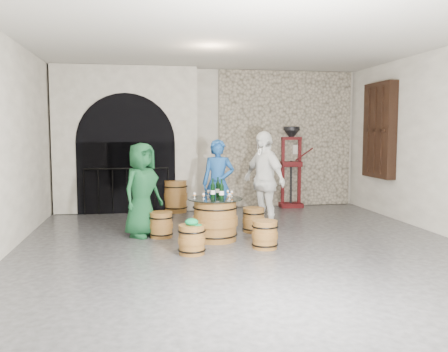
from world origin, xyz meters
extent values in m
plane|color=#2C2C2F|center=(0.00, 0.00, 0.00)|extent=(8.00, 8.00, 0.00)
plane|color=silver|center=(0.00, 4.00, 1.60)|extent=(8.00, 0.00, 8.00)
plane|color=silver|center=(0.00, -4.00, 1.60)|extent=(8.00, 0.00, 8.00)
plane|color=beige|center=(0.00, 0.00, 3.20)|extent=(8.00, 8.00, 0.00)
cube|color=#B1A48D|center=(1.80, 3.94, 1.60)|extent=(3.20, 0.12, 3.18)
cube|color=silver|center=(-1.90, 3.75, 1.60)|extent=(3.10, 0.50, 3.18)
cube|color=black|center=(-1.90, 3.48, 0.78)|extent=(2.10, 0.03, 1.55)
cylinder|color=black|center=(-1.90, 3.48, 1.55)|extent=(2.10, 0.03, 2.10)
cylinder|color=black|center=(-1.90, 3.42, 0.98)|extent=(1.79, 0.04, 0.04)
cylinder|color=black|center=(-2.79, 3.42, 0.49)|extent=(0.02, 0.02, 0.98)
cylinder|color=black|center=(-2.50, 3.42, 0.49)|extent=(0.02, 0.02, 0.98)
cylinder|color=black|center=(-2.20, 3.42, 0.49)|extent=(0.02, 0.02, 0.98)
cylinder|color=black|center=(-1.90, 3.42, 0.49)|extent=(0.02, 0.02, 0.98)
cylinder|color=black|center=(-1.60, 3.42, 0.49)|extent=(0.02, 0.02, 0.98)
cylinder|color=black|center=(-1.31, 3.42, 0.49)|extent=(0.02, 0.02, 0.98)
cylinder|color=black|center=(-1.01, 3.42, 0.49)|extent=(0.02, 0.02, 0.98)
cube|color=black|center=(3.39, 2.40, 1.80)|extent=(0.20, 1.10, 2.00)
cube|color=black|center=(3.34, 2.40, 1.80)|extent=(0.06, 0.88, 1.76)
cube|color=black|center=(3.37, 2.40, 1.80)|extent=(0.22, 0.92, 0.06)
cube|color=black|center=(3.37, 2.11, 1.80)|extent=(0.22, 0.06, 1.80)
cube|color=black|center=(3.37, 2.40, 1.80)|extent=(0.22, 0.06, 1.80)
cube|color=black|center=(3.37, 2.69, 1.80)|extent=(0.22, 0.06, 1.80)
cylinder|color=brown|center=(-0.39, 0.60, 0.33)|extent=(0.69, 0.69, 0.65)
cylinder|color=brown|center=(-0.39, 0.60, 0.33)|extent=(0.74, 0.74, 0.14)
torus|color=black|center=(-0.39, 0.60, 0.10)|extent=(0.74, 0.74, 0.02)
torus|color=black|center=(-0.39, 0.60, 0.55)|extent=(0.74, 0.74, 0.02)
cylinder|color=brown|center=(-0.39, 0.60, 0.66)|extent=(0.70, 0.70, 0.02)
cylinder|color=black|center=(-0.39, 0.60, 0.69)|extent=(0.90, 0.90, 0.01)
cylinder|color=brown|center=(-1.26, 0.96, 0.20)|extent=(0.37, 0.37, 0.41)
cylinder|color=brown|center=(-1.26, 0.96, 0.20)|extent=(0.40, 0.40, 0.09)
torus|color=black|center=(-1.26, 0.96, 0.07)|extent=(0.41, 0.41, 0.02)
torus|color=black|center=(-1.26, 0.96, 0.34)|extent=(0.41, 0.41, 0.02)
cylinder|color=brown|center=(-1.26, 0.96, 0.42)|extent=(0.38, 0.38, 0.02)
cylinder|color=brown|center=(-0.20, 1.52, 0.20)|extent=(0.37, 0.37, 0.41)
cylinder|color=brown|center=(-0.20, 1.52, 0.20)|extent=(0.40, 0.40, 0.09)
torus|color=black|center=(-0.20, 1.52, 0.07)|extent=(0.41, 0.41, 0.02)
torus|color=black|center=(-0.20, 1.52, 0.34)|extent=(0.41, 0.41, 0.02)
cylinder|color=brown|center=(-0.20, 1.52, 0.42)|extent=(0.38, 0.38, 0.02)
cylinder|color=brown|center=(0.38, 1.13, 0.20)|extent=(0.37, 0.37, 0.41)
cylinder|color=brown|center=(0.38, 1.13, 0.20)|extent=(0.40, 0.40, 0.09)
torus|color=black|center=(0.38, 1.13, 0.07)|extent=(0.41, 0.41, 0.02)
torus|color=black|center=(0.38, 1.13, 0.34)|extent=(0.41, 0.41, 0.02)
cylinder|color=brown|center=(0.38, 1.13, 0.42)|extent=(0.38, 0.38, 0.02)
cylinder|color=brown|center=(0.27, -0.07, 0.20)|extent=(0.37, 0.37, 0.41)
cylinder|color=brown|center=(0.27, -0.07, 0.20)|extent=(0.40, 0.40, 0.09)
torus|color=black|center=(0.27, -0.07, 0.07)|extent=(0.41, 0.41, 0.02)
torus|color=black|center=(0.27, -0.07, 0.34)|extent=(0.41, 0.41, 0.02)
cylinder|color=brown|center=(0.27, -0.07, 0.42)|extent=(0.38, 0.38, 0.02)
cylinder|color=brown|center=(-0.86, -0.22, 0.20)|extent=(0.37, 0.37, 0.41)
cylinder|color=brown|center=(-0.86, -0.22, 0.20)|extent=(0.40, 0.40, 0.09)
torus|color=black|center=(-0.86, -0.22, 0.07)|extent=(0.41, 0.41, 0.02)
torus|color=black|center=(-0.86, -0.22, 0.34)|extent=(0.41, 0.41, 0.02)
cylinder|color=brown|center=(-0.86, -0.22, 0.42)|extent=(0.38, 0.38, 0.02)
ellipsoid|color=#0B7D41|center=(-0.86, -0.22, 0.47)|extent=(0.19, 0.19, 0.11)
cylinder|color=#0B7D41|center=(-0.78, -0.25, 0.43)|extent=(0.12, 0.12, 0.01)
imported|color=#134423|center=(-1.56, 1.09, 0.80)|extent=(0.90, 0.91, 1.59)
imported|color=navy|center=(-0.18, 1.62, 0.82)|extent=(0.68, 0.54, 1.63)
imported|color=white|center=(0.60, 1.28, 0.89)|extent=(0.84, 1.13, 1.78)
cylinder|color=black|center=(-0.43, 0.59, 0.81)|extent=(0.07, 0.07, 0.22)
cylinder|color=white|center=(-0.43, 0.59, 0.80)|extent=(0.08, 0.08, 0.06)
cone|color=black|center=(-0.43, 0.59, 0.93)|extent=(0.07, 0.07, 0.05)
cylinder|color=black|center=(-0.43, 0.59, 0.99)|extent=(0.03, 0.03, 0.07)
cylinder|color=black|center=(-0.30, 0.48, 0.81)|extent=(0.07, 0.07, 0.22)
cylinder|color=white|center=(-0.30, 0.48, 0.80)|extent=(0.08, 0.08, 0.06)
cone|color=black|center=(-0.30, 0.48, 0.93)|extent=(0.07, 0.07, 0.05)
cylinder|color=black|center=(-0.30, 0.48, 0.99)|extent=(0.03, 0.03, 0.07)
cylinder|color=black|center=(-0.32, 0.78, 0.81)|extent=(0.07, 0.07, 0.22)
cylinder|color=white|center=(-0.32, 0.78, 0.80)|extent=(0.08, 0.08, 0.06)
cone|color=black|center=(-0.32, 0.78, 0.93)|extent=(0.07, 0.07, 0.05)
cylinder|color=black|center=(-0.32, 0.78, 0.99)|extent=(0.03, 0.03, 0.07)
cylinder|color=brown|center=(-0.85, 3.45, 0.34)|extent=(0.48, 0.48, 0.68)
cylinder|color=brown|center=(-0.85, 3.45, 0.34)|extent=(0.52, 0.52, 0.15)
torus|color=black|center=(-0.85, 3.45, 0.11)|extent=(0.53, 0.53, 0.02)
torus|color=black|center=(-0.85, 3.45, 0.57)|extent=(0.53, 0.53, 0.02)
cylinder|color=brown|center=(-0.85, 3.45, 0.69)|extent=(0.49, 0.49, 0.02)
cube|color=#440B0D|center=(1.88, 3.70, 0.05)|extent=(0.54, 0.44, 0.10)
cube|color=#440B0D|center=(1.88, 3.70, 1.02)|extent=(0.48, 0.32, 0.12)
cube|color=#440B0D|center=(1.88, 3.70, 1.61)|extent=(0.47, 0.14, 0.07)
cylinder|color=black|center=(1.88, 3.70, 0.60)|extent=(0.06, 0.06, 1.00)
cylinder|color=black|center=(1.88, 3.70, 1.84)|extent=(0.38, 0.38, 0.09)
cone|color=black|center=(1.88, 3.70, 1.72)|extent=(0.38, 0.38, 0.20)
cube|color=#440B0D|center=(1.68, 3.71, 0.85)|extent=(0.07, 0.07, 1.59)
cube|color=#440B0D|center=(2.08, 3.69, 0.85)|extent=(0.07, 0.07, 1.59)
cylinder|color=#440B0D|center=(2.17, 3.65, 1.25)|extent=(0.43, 0.05, 0.31)
cube|color=silver|center=(2.05, 3.86, 1.35)|extent=(0.18, 0.10, 0.22)
camera|label=1|loc=(-1.52, -6.95, 1.78)|focal=38.00mm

